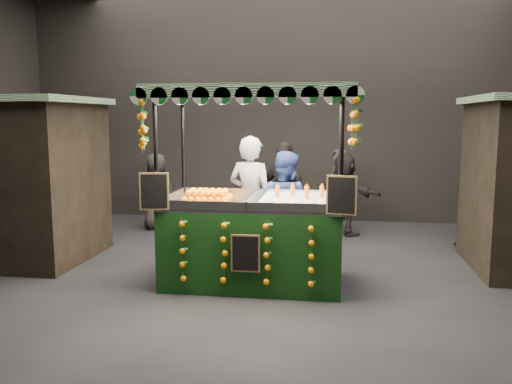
# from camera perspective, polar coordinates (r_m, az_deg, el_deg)

# --- Properties ---
(ground) EXTENTS (12.00, 12.00, 0.00)m
(ground) POSITION_cam_1_polar(r_m,az_deg,el_deg) (7.24, 0.87, -10.36)
(ground) COLOR black
(ground) RESTS_ON ground
(market_hall) EXTENTS (12.10, 10.10, 5.05)m
(market_hall) POSITION_cam_1_polar(r_m,az_deg,el_deg) (6.96, 0.93, 17.10)
(market_hall) COLOR black
(market_hall) RESTS_ON ground
(neighbour_stall_left) EXTENTS (3.00, 2.20, 2.60)m
(neighbour_stall_left) POSITION_cam_1_polar(r_m,az_deg,el_deg) (9.49, -25.58, 1.33)
(neighbour_stall_left) COLOR black
(neighbour_stall_left) RESTS_ON ground
(juice_stall) EXTENTS (2.78, 1.63, 2.69)m
(juice_stall) POSITION_cam_1_polar(r_m,az_deg,el_deg) (7.25, -0.19, -3.52)
(juice_stall) COLOR black
(juice_stall) RESTS_ON ground
(vendor_grey) EXTENTS (0.84, 0.67, 2.01)m
(vendor_grey) POSITION_cam_1_polar(r_m,az_deg,el_deg) (8.22, -0.56, -0.95)
(vendor_grey) COLOR slate
(vendor_grey) RESTS_ON ground
(vendor_blue) EXTENTS (1.05, 0.95, 1.77)m
(vendor_blue) POSITION_cam_1_polar(r_m,az_deg,el_deg) (8.27, 3.04, -1.73)
(vendor_blue) COLOR navy
(vendor_blue) RESTS_ON ground
(shopper_0) EXTENTS (0.60, 0.44, 1.51)m
(shopper_0) POSITION_cam_1_polar(r_m,az_deg,el_deg) (11.09, -20.50, -0.43)
(shopper_0) COLOR #272420
(shopper_0) RESTS_ON ground
(shopper_1) EXTENTS (0.97, 0.87, 1.65)m
(shopper_1) POSITION_cam_1_polar(r_m,az_deg,el_deg) (10.02, 22.85, -0.98)
(shopper_1) COLOR #2D2524
(shopper_1) RESTS_ON ground
(shopper_2) EXTENTS (1.13, 1.03, 1.85)m
(shopper_2) POSITION_cam_1_polar(r_m,az_deg,el_deg) (9.77, 3.09, 0.00)
(shopper_2) COLOR #2A2322
(shopper_2) RESTS_ON ground
(shopper_3) EXTENTS (1.17, 1.28, 1.73)m
(shopper_3) POSITION_cam_1_polar(r_m,az_deg,el_deg) (10.90, 22.79, -0.10)
(shopper_3) COLOR #2C2924
(shopper_3) RESTS_ON ground
(shopper_4) EXTENTS (0.91, 0.87, 1.57)m
(shopper_4) POSITION_cam_1_polar(r_m,az_deg,el_deg) (11.06, -10.62, 0.09)
(shopper_4) COLOR #2B2823
(shopper_4) RESTS_ON ground
(shopper_5) EXTENTS (1.43, 1.33, 1.60)m
(shopper_5) POSITION_cam_1_polar(r_m,az_deg,el_deg) (10.49, 9.48, -0.23)
(shopper_5) COLOR black
(shopper_5) RESTS_ON ground
(shopper_6) EXTENTS (0.53, 0.68, 1.67)m
(shopper_6) POSITION_cam_1_polar(r_m,az_deg,el_deg) (10.52, 8.70, 0.02)
(shopper_6) COLOR #2E2925
(shopper_6) RESTS_ON ground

